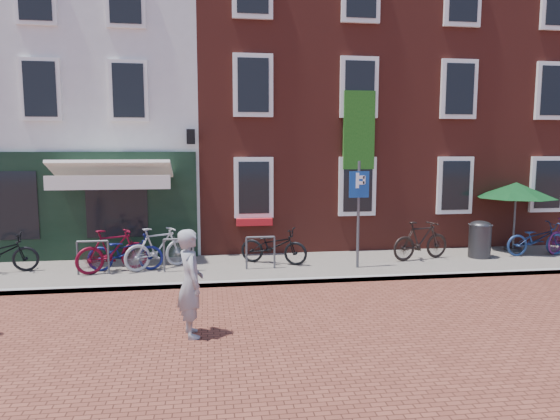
{
  "coord_description": "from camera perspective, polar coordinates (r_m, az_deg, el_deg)",
  "views": [
    {
      "loc": [
        -0.77,
        -10.9,
        3.06
      ],
      "look_at": [
        0.97,
        1.04,
        1.59
      ],
      "focal_mm": 31.92,
      "sensor_mm": 36.0,
      "label": 1
    }
  ],
  "objects": [
    {
      "name": "ground",
      "position": [
        11.35,
        -4.13,
        -8.71
      ],
      "size": [
        80.0,
        80.0,
        0.0
      ],
      "primitive_type": "plane",
      "color": "brown"
    },
    {
      "name": "sidewalk",
      "position": [
        12.88,
        -0.15,
        -6.56
      ],
      "size": [
        24.0,
        3.0,
        0.1
      ],
      "primitive_type": "cube",
      "color": "slate",
      "rests_on": "ground"
    },
    {
      "name": "building_stucco",
      "position": [
        18.45,
        -21.92,
        10.93
      ],
      "size": [
        8.0,
        8.0,
        9.0
      ],
      "primitive_type": "cube",
      "color": "silver",
      "rests_on": "ground"
    },
    {
      "name": "building_brick_mid",
      "position": [
        18.22,
        0.53,
        13.06
      ],
      "size": [
        6.0,
        8.0,
        10.0
      ],
      "primitive_type": "cube",
      "color": "maroon",
      "rests_on": "ground"
    },
    {
      "name": "building_brick_right",
      "position": [
        20.03,
        18.16,
        12.16
      ],
      "size": [
        6.0,
        8.0,
        10.0
      ],
      "primitive_type": "cube",
      "color": "maroon",
      "rests_on": "ground"
    },
    {
      "name": "litter_bin",
      "position": [
        14.75,
        21.92,
        -2.92
      ],
      "size": [
        0.59,
        0.59,
        1.09
      ],
      "color": "#302F32",
      "rests_on": "sidewalk"
    },
    {
      "name": "parking_sign",
      "position": [
        12.5,
        9.0,
        1.16
      ],
      "size": [
        0.5,
        0.08,
        2.68
      ],
      "color": "#4C4C4F",
      "rests_on": "sidewalk"
    },
    {
      "name": "parasol",
      "position": [
        16.03,
        25.45,
        2.37
      ],
      "size": [
        2.25,
        2.25,
        2.11
      ],
      "color": "#4C4C4F",
      "rests_on": "sidewalk"
    },
    {
      "name": "woman",
      "position": [
        8.34,
        -10.21,
        -8.22
      ],
      "size": [
        0.56,
        0.73,
        1.78
      ],
      "primitive_type": "imported",
      "rotation": [
        0.0,
        0.0,
        1.8
      ],
      "color": "gray",
      "rests_on": "ground"
    },
    {
      "name": "bicycle_1",
      "position": [
        12.75,
        -18.64,
        -4.43
      ],
      "size": [
        1.79,
        1.2,
        1.05
      ],
      "primitive_type": "imported",
      "rotation": [
        0.0,
        0.0,
        2.02
      ],
      "color": "#5B0617",
      "rests_on": "sidewalk"
    },
    {
      "name": "bicycle_2",
      "position": [
        12.8,
        -17.28,
        -4.57
      ],
      "size": [
        1.81,
        0.64,
        0.95
      ],
      "primitive_type": "imported",
      "rotation": [
        0.0,
        0.0,
        1.56
      ],
      "color": "#0F1551",
      "rests_on": "sidewalk"
    },
    {
      "name": "bicycle_3",
      "position": [
        12.75,
        -13.82,
        -4.26
      ],
      "size": [
        1.76,
        1.3,
        1.05
      ],
      "primitive_type": "imported",
      "rotation": [
        0.0,
        0.0,
        2.09
      ],
      "color": "#A0A0A2",
      "rests_on": "sidewalk"
    },
    {
      "name": "bicycle_4",
      "position": [
        12.96,
        -0.73,
        -4.11
      ],
      "size": [
        1.9,
        1.34,
        0.95
      ],
      "primitive_type": "imported",
      "rotation": [
        0.0,
        0.0,
        1.12
      ],
      "color": "black",
      "rests_on": "sidewalk"
    },
    {
      "name": "bicycle_5",
      "position": [
        13.94,
        15.83,
        -3.37
      ],
      "size": [
        1.82,
        0.9,
        1.05
      ],
      "primitive_type": "imported",
      "rotation": [
        0.0,
        0.0,
        1.81
      ],
      "color": "black",
      "rests_on": "sidewalk"
    },
    {
      "name": "bicycle_6",
      "position": [
        15.68,
        27.32,
        -2.95
      ],
      "size": [
        1.81,
        0.65,
        0.95
      ],
      "primitive_type": "imported",
      "rotation": [
        0.0,
        0.0,
        1.58
      ],
      "color": "navy",
      "rests_on": "sidewalk"
    }
  ]
}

